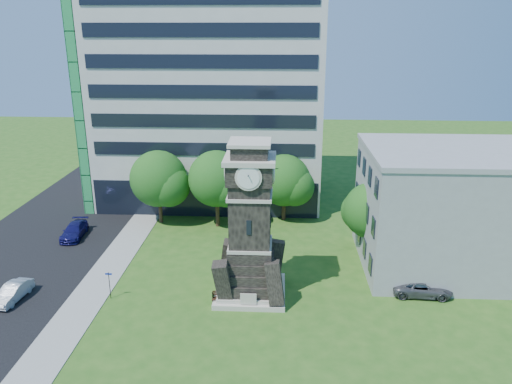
# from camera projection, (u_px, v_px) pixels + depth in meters

# --- Properties ---
(ground) EXTENTS (160.00, 160.00, 0.00)m
(ground) POSITION_uv_depth(u_px,v_px,m) (209.00, 306.00, 37.47)
(ground) COLOR #275618
(ground) RESTS_ON ground
(sidewalk) EXTENTS (3.00, 70.00, 0.06)m
(sidewalk) POSITION_uv_depth(u_px,v_px,m) (107.00, 271.00, 42.67)
(sidewalk) COLOR gray
(sidewalk) RESTS_ON ground
(street) EXTENTS (14.00, 80.00, 0.02)m
(street) POSITION_uv_depth(u_px,v_px,m) (11.00, 269.00, 43.10)
(street) COLOR black
(street) RESTS_ON ground
(clock_tower) EXTENTS (5.40, 5.40, 12.22)m
(clock_tower) POSITION_uv_depth(u_px,v_px,m) (250.00, 231.00, 37.55)
(clock_tower) COLOR #BBB3A3
(clock_tower) RESTS_ON ground
(office_tall) EXTENTS (26.20, 15.11, 28.60)m
(office_tall) POSITION_uv_depth(u_px,v_px,m) (210.00, 78.00, 57.63)
(office_tall) COLOR silver
(office_tall) RESTS_ON ground
(office_low) EXTENTS (15.20, 12.20, 10.40)m
(office_low) POSITION_uv_depth(u_px,v_px,m) (453.00, 209.00, 42.42)
(office_low) COLOR #989B9D
(office_low) RESTS_ON ground
(car_street_mid) EXTENTS (1.71, 3.95, 1.26)m
(car_street_mid) POSITION_uv_depth(u_px,v_px,m) (13.00, 292.00, 38.06)
(car_street_mid) COLOR #BABEC3
(car_street_mid) RESTS_ON ground
(car_street_north) EXTENTS (2.26, 4.76, 1.34)m
(car_street_north) POSITION_uv_depth(u_px,v_px,m) (74.00, 231.00, 49.45)
(car_street_north) COLOR #12114B
(car_street_north) RESTS_ON ground
(car_east_lot) EXTENTS (4.72, 2.36, 1.28)m
(car_east_lot) POSITION_uv_depth(u_px,v_px,m) (422.00, 288.00, 38.75)
(car_east_lot) COLOR #4E4E53
(car_east_lot) RESTS_ON ground
(park_bench) EXTENTS (2.05, 0.55, 1.06)m
(park_bench) POSITION_uv_depth(u_px,v_px,m) (226.00, 296.00, 37.70)
(park_bench) COLOR black
(park_bench) RESTS_ON ground
(street_sign) EXTENTS (0.53, 0.05, 2.21)m
(street_sign) POSITION_uv_depth(u_px,v_px,m) (109.00, 282.00, 38.05)
(street_sign) COLOR black
(street_sign) RESTS_ON ground
(tree_nw) EXTENTS (6.51, 5.92, 7.83)m
(tree_nw) POSITION_uv_depth(u_px,v_px,m) (159.00, 180.00, 51.97)
(tree_nw) COLOR #332114
(tree_nw) RESTS_ON ground
(tree_nc) EXTENTS (6.37, 5.79, 8.09)m
(tree_nc) POSITION_uv_depth(u_px,v_px,m) (217.00, 181.00, 50.86)
(tree_nc) COLOR #332114
(tree_nc) RESTS_ON ground
(tree_ne) EXTENTS (6.10, 5.54, 7.22)m
(tree_ne) POSITION_uv_depth(u_px,v_px,m) (285.00, 182.00, 52.87)
(tree_ne) COLOR #332114
(tree_ne) RESTS_ON ground
(tree_east) EXTENTS (5.53, 5.03, 7.03)m
(tree_east) POSITION_uv_depth(u_px,v_px,m) (372.00, 213.00, 43.96)
(tree_east) COLOR #332114
(tree_east) RESTS_ON ground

